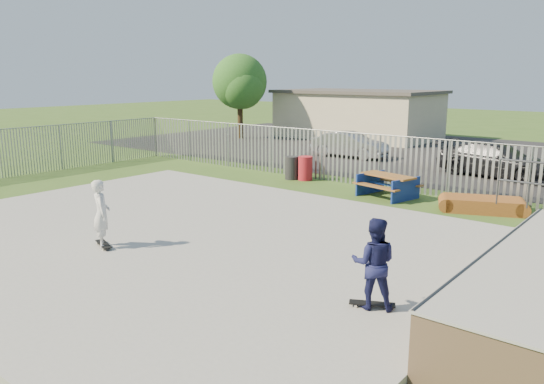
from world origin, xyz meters
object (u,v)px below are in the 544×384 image
Objects in this scene: funbox at (482,205)px; car_silver at (350,145)px; car_dark at (496,160)px; trash_bin_red at (305,168)px; skater_navy at (374,263)px; trash_bin_grey at (292,168)px; picnic_table at (387,186)px; tree_left at (240,82)px; skater_white at (101,214)px.

funbox is 11.46m from car_silver.
car_dark is (-1.47, 6.25, 0.51)m from funbox.
trash_bin_red is 0.59× the size of skater_navy.
trash_bin_grey is (-7.78, 0.53, 0.25)m from funbox.
car_silver reaches higher than picnic_table.
skater_navy is at bearing -46.76° from trash_bin_grey.
skater_navy reaches higher than picnic_table.
tree_left is 3.43× the size of skater_navy.
trash_bin_grey is 0.24× the size of car_silver.
trash_bin_grey is (-0.54, -0.18, -0.01)m from trash_bin_red.
picnic_table is 2.32× the size of trash_bin_grey.
picnic_table is 0.55× the size of car_silver.
tree_left is at bearing 140.45° from trash_bin_grey.
skater_navy is at bearing -142.15° from skater_white.
skater_navy reaches higher than car_silver.
skater_white is at bearing -81.74° from trash_bin_red.
tree_left is (-11.34, 9.36, 3.27)m from trash_bin_grey.
car_silver reaches higher than funbox.
car_silver is at bearing 100.38° from trash_bin_grey.
car_silver is 2.44× the size of skater_white.
skater_white is (1.51, -10.39, 0.48)m from trash_bin_red.
skater_white reaches higher than funbox.
car_dark is at bearing 43.79° from trash_bin_red.
picnic_table is 1.34× the size of skater_navy.
car_dark is (5.77, 5.53, 0.24)m from trash_bin_red.
trash_bin_red is 8.00m from car_dark.
funbox is at bearing -91.44° from skater_white.
trash_bin_grey is 0.17× the size of tree_left.
trash_bin_red is at bearing -76.42° from skater_navy.
car_silver is at bearing 105.27° from trash_bin_red.
tree_left is (-11.88, 9.18, 3.26)m from trash_bin_red.
picnic_table is at bearing 157.58° from funbox.
trash_bin_grey is at bearing -173.17° from car_silver.
trash_bin_red is (-4.01, 0.73, 0.08)m from picnic_table.
trash_bin_red is at bearing -52.51° from skater_white.
car_silver is (-1.74, 6.39, 0.19)m from trash_bin_red.
car_dark is (1.76, 6.26, 0.32)m from picnic_table.
funbox is at bearing -131.86° from car_silver.
car_dark is (7.52, -0.85, 0.05)m from car_silver.
car_silver is 10.96m from tree_left.
funbox is at bearing -3.92° from trash_bin_grey.
car_silver is (-8.99, 7.10, 0.45)m from funbox.
tree_left reaches higher than car_dark.
trash_bin_red is 10.51m from skater_white.
picnic_table is 4.08m from trash_bin_red.
trash_bin_grey is at bearing -39.55° from tree_left.
car_silver is at bearing 91.31° from car_dark.
skater_navy is 6.68m from skater_white.
trash_bin_red is 0.57m from trash_bin_grey.
car_silver is at bearing -85.26° from skater_navy.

